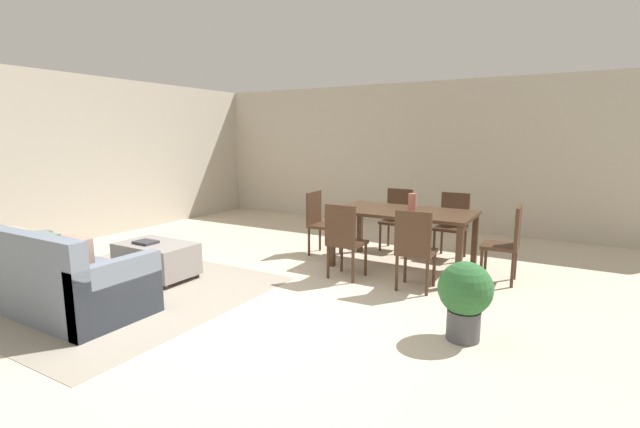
{
  "coord_description": "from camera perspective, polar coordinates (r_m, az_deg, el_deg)",
  "views": [
    {
      "loc": [
        2.59,
        -3.27,
        1.71
      ],
      "look_at": [
        -0.21,
        1.57,
        0.74
      ],
      "focal_mm": 25.05,
      "sensor_mm": 36.0,
      "label": 1
    }
  ],
  "objects": [
    {
      "name": "wall_left",
      "position": [
        8.04,
        -32.07,
        5.81
      ],
      "size": [
        0.12,
        11.0,
        2.7
      ],
      "primitive_type": "cube",
      "color": "#BCB2A0",
      "rests_on": "ground_plane"
    },
    {
      "name": "dining_chair_far_right",
      "position": [
        6.63,
        16.57,
        -0.89
      ],
      "size": [
        0.42,
        0.42,
        0.92
      ],
      "color": "#422B1C",
      "rests_on": "ground_plane"
    },
    {
      "name": "dining_chair_head_west",
      "position": [
        6.51,
        -0.04,
        -0.67
      ],
      "size": [
        0.42,
        0.42,
        0.92
      ],
      "color": "#422B1C",
      "rests_on": "ground_plane"
    },
    {
      "name": "dining_chair_far_left",
      "position": [
        6.92,
        9.85,
        -0.18
      ],
      "size": [
        0.4,
        0.4,
        0.92
      ],
      "color": "#422B1C",
      "rests_on": "ground_plane"
    },
    {
      "name": "dining_chair_head_east",
      "position": [
        5.67,
        22.88,
        -3.03
      ],
      "size": [
        0.41,
        0.41,
        0.92
      ],
      "color": "#422B1C",
      "rests_on": "ground_plane"
    },
    {
      "name": "dining_chair_near_right",
      "position": [
        5.05,
        12.0,
        -3.99
      ],
      "size": [
        0.42,
        0.42,
        0.92
      ],
      "color": "#422B1C",
      "rests_on": "ground_plane"
    },
    {
      "name": "area_rug",
      "position": [
        5.58,
        -24.76,
        -8.87
      ],
      "size": [
        3.0,
        2.8,
        0.01
      ],
      "primitive_type": "cube",
      "color": "gray",
      "rests_on": "ground_plane"
    },
    {
      "name": "ground_plane",
      "position": [
        4.51,
        -7.89,
        -12.5
      ],
      "size": [
        10.8,
        10.8,
        0.0
      ],
      "primitive_type": "plane",
      "color": "beige"
    },
    {
      "name": "book_on_ottoman",
      "position": [
        5.78,
        -21.37,
        -3.38
      ],
      "size": [
        0.26,
        0.2,
        0.03
      ],
      "primitive_type": "cube",
      "rotation": [
        0.0,
        0.0,
        -0.0
      ],
      "color": "#333338",
      "rests_on": "ottoman_table"
    },
    {
      "name": "dining_chair_near_left",
      "position": [
        5.36,
        3.07,
        -2.96
      ],
      "size": [
        0.41,
        0.41,
        0.92
      ],
      "color": "#422B1C",
      "rests_on": "ground_plane"
    },
    {
      "name": "dining_table",
      "position": [
        5.92,
        10.64,
        -0.35
      ],
      "size": [
        1.77,
        0.99,
        0.76
      ],
      "color": "#422B1C",
      "rests_on": "ground_plane"
    },
    {
      "name": "potted_plant",
      "position": [
        4.0,
        18.03,
        -9.81
      ],
      "size": [
        0.46,
        0.46,
        0.68
      ],
      "color": "#4C4C51",
      "rests_on": "ground_plane"
    },
    {
      "name": "wall_back",
      "position": [
        8.68,
        12.77,
        7.25
      ],
      "size": [
        9.0,
        0.12,
        2.7
      ],
      "primitive_type": "cube",
      "color": "#BCB2A0",
      "rests_on": "ground_plane"
    },
    {
      "name": "vase_centerpiece",
      "position": [
        5.91,
        11.7,
        1.51
      ],
      "size": [
        0.1,
        0.1,
        0.22
      ],
      "primitive_type": "cylinder",
      "color": "#B26659",
      "rests_on": "dining_table"
    },
    {
      "name": "couch",
      "position": [
        5.23,
        -30.79,
        -7.28
      ],
      "size": [
        1.98,
        0.89,
        0.86
      ],
      "color": "slate",
      "rests_on": "ground_plane"
    },
    {
      "name": "ottoman_table",
      "position": [
        5.8,
        -20.14,
        -5.34
      ],
      "size": [
        0.94,
        0.58,
        0.44
      ],
      "color": "gray",
      "rests_on": "ground_plane"
    }
  ]
}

